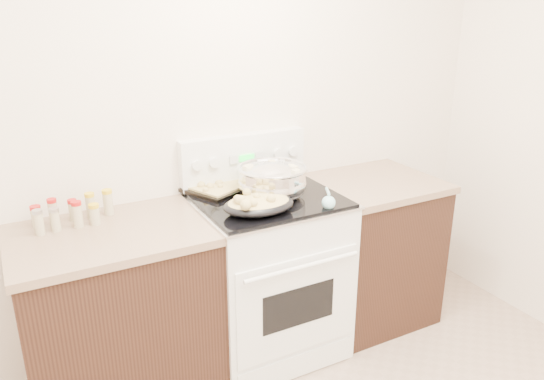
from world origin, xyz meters
TOP-DOWN VIEW (x-y plane):
  - room_shell at (0.00, 0.00)m, footprint 4.10×3.60m
  - counter_left at (-0.48, 1.43)m, footprint 0.93×0.67m
  - counter_right at (1.08, 1.43)m, footprint 0.73×0.67m
  - kitchen_range at (0.35, 1.42)m, footprint 0.78×0.73m
  - mixing_bowl at (0.38, 1.42)m, footprint 0.41×0.41m
  - roasting_pan at (0.21, 1.25)m, footprint 0.38×0.28m
  - baking_sheet at (0.20, 1.67)m, footprint 0.51×0.45m
  - wooden_spoon at (0.36, 1.32)m, footprint 0.09×0.26m
  - blue_ladle at (0.56, 1.15)m, footprint 0.16×0.23m
  - spice_jars at (-0.62, 1.59)m, footprint 0.38×0.15m

SIDE VIEW (x-z plane):
  - counter_left at x=-0.48m, z-range 0.00..0.92m
  - counter_right at x=1.08m, z-range 0.00..0.92m
  - kitchen_range at x=0.35m, z-range -0.12..1.10m
  - wooden_spoon at x=0.36m, z-range 0.93..0.98m
  - baking_sheet at x=0.20m, z-range 0.93..0.99m
  - blue_ladle at x=0.56m, z-range 0.93..1.02m
  - spice_jars at x=-0.62m, z-range 0.92..1.05m
  - roasting_pan at x=0.21m, z-range 0.93..1.05m
  - mixing_bowl at x=0.38m, z-range 0.92..1.14m
  - room_shell at x=0.00m, z-range 0.33..3.08m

